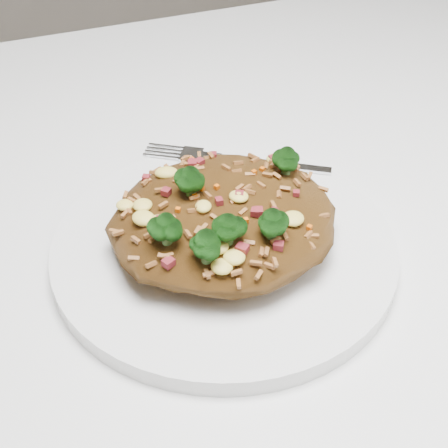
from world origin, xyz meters
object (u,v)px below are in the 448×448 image
Objects in this scene: dining_table at (153,305)px; plate at (224,247)px; fried_rice at (224,211)px; fork at (245,161)px.

plate reaches higher than dining_table.
fried_rice reaches higher than dining_table.
dining_table is 0.15m from fork.
plate is at bearing -88.49° from fork.
fork reaches higher than dining_table.
dining_table is 8.40× the size of fork.
dining_table is at bearing -127.68° from fork.
dining_table is at bearing 130.54° from fried_rice.
fried_rice reaches higher than fork.
fried_rice is (-0.00, -0.00, 0.03)m from plate.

